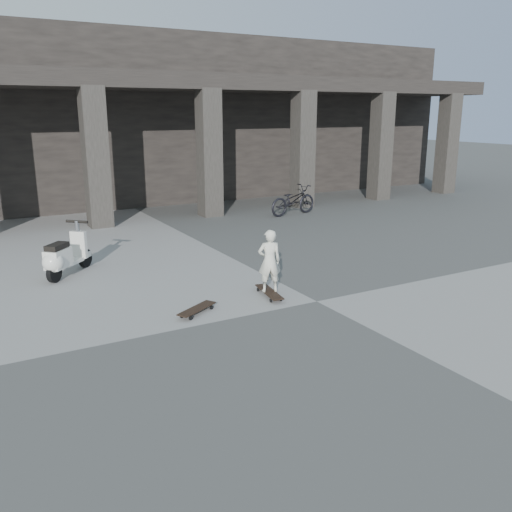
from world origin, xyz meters
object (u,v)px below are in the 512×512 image
child (269,261)px  scooter (62,258)px  skateboard_spare (197,309)px  bicycle (293,200)px  longboard (269,292)px

child → scooter: bearing=-26.9°
skateboard_spare → bicycle: size_ratio=0.45×
skateboard_spare → scooter: 3.58m
longboard → scooter: bearing=54.9°
longboard → scooter: (-3.11, 3.02, 0.35)m
longboard → skateboard_spare: bearing=105.5°
scooter → bicycle: (7.91, 3.61, 0.05)m
skateboard_spare → bicycle: 9.30m
scooter → longboard: bearing=-90.9°
longboard → child: 0.60m
skateboard_spare → child: size_ratio=0.71×
bicycle → child: bearing=134.4°
skateboard_spare → scooter: bearing=86.6°
skateboard_spare → child: (1.52, 0.17, 0.60)m
skateboard_spare → scooter: scooter is taller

